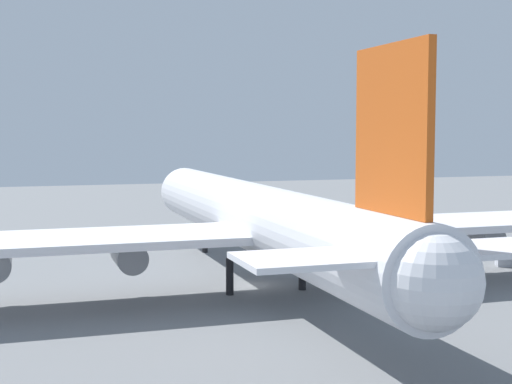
{
  "coord_description": "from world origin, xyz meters",
  "views": [
    {
      "loc": [
        -66.33,
        21.51,
        14.85
      ],
      "look_at": [
        0.0,
        0.0,
        9.02
      ],
      "focal_mm": 51.61,
      "sensor_mm": 36.0,
      "label": 1
    }
  ],
  "objects": [
    {
      "name": "cargo_airplane",
      "position": [
        -0.35,
        0.0,
        6.47
      ],
      "size": [
        69.15,
        63.95,
        20.06
      ],
      "color": "silver",
      "rests_on": "ground_plane"
    },
    {
      "name": "cargo_container_fore",
      "position": [
        1.03,
        -29.78,
        0.87
      ],
      "size": [
        2.91,
        3.5,
        1.74
      ],
      "color": "#B7BCC6",
      "rests_on": "ground_plane"
    },
    {
      "name": "ground_plane",
      "position": [
        0.0,
        0.0,
        0.0
      ],
      "size": [
        276.61,
        276.61,
        0.0
      ],
      "primitive_type": "plane",
      "color": "slate"
    },
    {
      "name": "safety_cone_nose",
      "position": [
        31.12,
        1.19,
        0.39
      ],
      "size": [
        0.55,
        0.55,
        0.78
      ],
      "primitive_type": "cone",
      "color": "orange",
      "rests_on": "ground_plane"
    }
  ]
}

